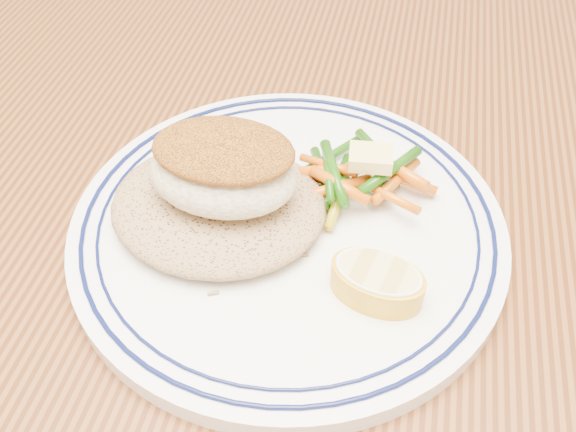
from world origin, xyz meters
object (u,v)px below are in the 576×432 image
at_px(vegetable_pile, 352,179).
at_px(lemon_wedge, 377,281).
at_px(plate, 288,227).
at_px(fish_fillet, 223,168).
at_px(dining_table, 305,368).
at_px(rice_pilaf, 218,202).

relative_size(vegetable_pile, lemon_wedge, 1.68).
height_order(plate, fish_fillet, fish_fillet).
relative_size(dining_table, plate, 5.07).
relative_size(rice_pilaf, fish_fillet, 1.50).
bearing_deg(lemon_wedge, dining_table, 172.29).
height_order(fish_fillet, lemon_wedge, fish_fillet).
height_order(rice_pilaf, lemon_wedge, rice_pilaf).
bearing_deg(vegetable_pile, dining_table, -101.18).
bearing_deg(lemon_wedge, plate, 143.23).
xyz_separation_m(dining_table, plate, (-0.02, 0.04, 0.11)).
height_order(rice_pilaf, vegetable_pile, same).
xyz_separation_m(dining_table, vegetable_pile, (0.02, 0.08, 0.13)).
bearing_deg(dining_table, plate, 117.38).
distance_m(vegetable_pile, lemon_wedge, 0.09).
relative_size(fish_fillet, vegetable_pile, 0.90).
bearing_deg(rice_pilaf, dining_table, -28.73).
bearing_deg(dining_table, rice_pilaf, 151.27).
bearing_deg(rice_pilaf, plate, 6.21).
height_order(dining_table, lemon_wedge, lemon_wedge).
relative_size(rice_pilaf, vegetable_pile, 1.34).
bearing_deg(plate, vegetable_pile, 43.98).
distance_m(fish_fillet, lemon_wedge, 0.12).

